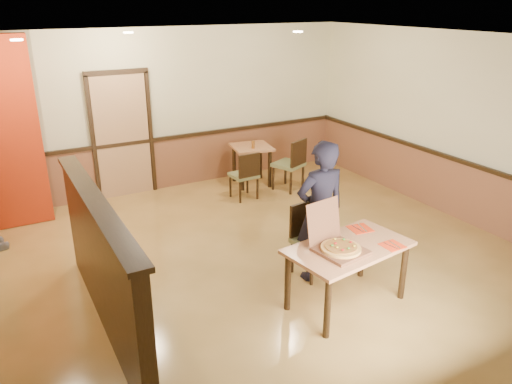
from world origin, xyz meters
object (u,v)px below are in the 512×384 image
at_px(diner, 320,212).
at_px(side_chair_right, 292,163).
at_px(main_table, 348,255).
at_px(diner_chair, 310,236).
at_px(side_chair_left, 246,174).
at_px(side_table, 252,155).
at_px(condiment, 253,145).
at_px(pizza_box, 337,245).

bearing_deg(diner, side_chair_right, -112.81).
distance_m(main_table, diner_chair, 0.79).
bearing_deg(side_chair_left, diner_chair, 77.56).
height_order(side_table, condiment, condiment).
height_order(main_table, side_chair_right, side_chair_right).
xyz_separation_m(diner, pizza_box, (-0.24, -0.66, -0.08)).
bearing_deg(diner, side_chair_left, -95.20).
distance_m(main_table, side_chair_right, 3.62).
distance_m(side_chair_left, side_table, 0.76).
xyz_separation_m(side_chair_right, pizza_box, (-1.59, -3.36, 0.28)).
bearing_deg(diner_chair, side_chair_left, 73.65).
relative_size(side_table, condiment, 5.59).
bearing_deg(condiment, diner, -104.51).
distance_m(side_table, diner, 3.44).
relative_size(side_chair_left, pizza_box, 1.37).
bearing_deg(pizza_box, main_table, -0.64).
distance_m(side_chair_left, condiment, 0.70).
relative_size(pizza_box, condiment, 4.35).
height_order(diner, pizza_box, diner).
bearing_deg(condiment, side_chair_right, -41.83).
bearing_deg(side_chair_left, side_chair_right, 177.16).
bearing_deg(side_chair_left, condiment, -133.38).
height_order(diner_chair, side_chair_left, diner_chair).
bearing_deg(side_chair_right, diner_chair, 39.09).
xyz_separation_m(main_table, side_table, (0.93, 3.95, -0.06)).
bearing_deg(side_chair_left, pizza_box, 76.16).
distance_m(diner_chair, pizza_box, 0.88).
relative_size(side_chair_right, pizza_box, 1.53).
height_order(side_chair_left, diner, diner).
bearing_deg(side_table, side_chair_left, -126.14).
bearing_deg(side_chair_left, side_table, -128.85).
height_order(main_table, condiment, condiment).
height_order(side_table, pizza_box, pizza_box).
bearing_deg(side_chair_right, condiment, -64.68).
distance_m(main_table, side_chair_left, 3.38).
distance_m(side_chair_right, condiment, 0.76).
bearing_deg(condiment, diner_chair, -105.51).
bearing_deg(side_chair_right, main_table, 44.28).
height_order(pizza_box, condiment, pizza_box).
bearing_deg(diner_chair, diner, -89.24).
bearing_deg(diner_chair, pizza_box, -112.12).
bearing_deg(side_table, main_table, -103.25).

